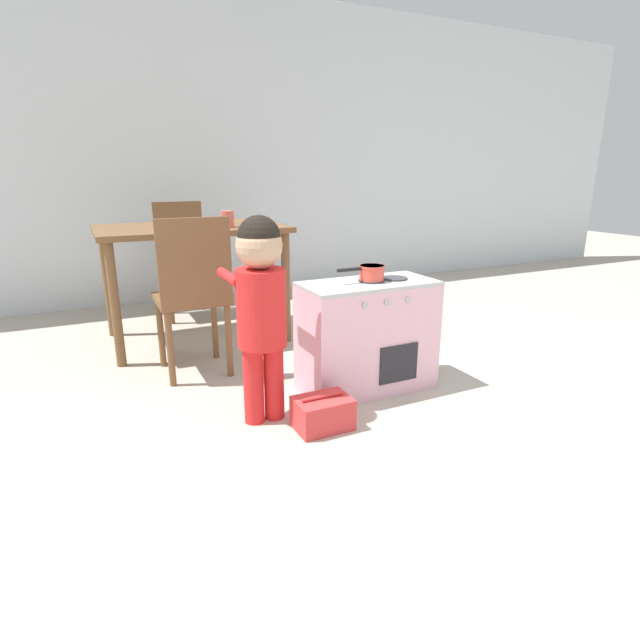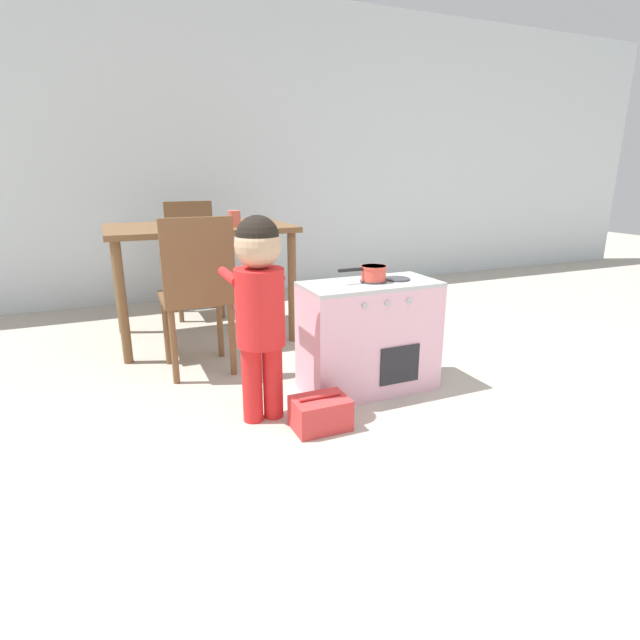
# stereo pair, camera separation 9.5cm
# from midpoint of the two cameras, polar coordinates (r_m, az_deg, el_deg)

# --- Properties ---
(ground_plane) EXTENTS (16.00, 16.00, 0.00)m
(ground_plane) POSITION_cam_midpoint_polar(r_m,az_deg,el_deg) (1.96, 19.65, -19.07)
(ground_plane) COLOR #B2A899
(wall_back) EXTENTS (10.00, 0.06, 2.60)m
(wall_back) POSITION_cam_midpoint_polar(r_m,az_deg,el_deg) (4.75, -9.65, 18.56)
(wall_back) COLOR silver
(wall_back) RESTS_ON ground_plane
(play_kitchen) EXTENTS (0.69, 0.35, 0.59)m
(play_kitchen) POSITION_cam_midpoint_polar(r_m,az_deg,el_deg) (2.61, 6.65, -1.91)
(play_kitchen) COLOR #EAB2C6
(play_kitchen) RESTS_ON ground_plane
(toy_pot) EXTENTS (0.26, 0.13, 0.07)m
(toy_pot) POSITION_cam_midpoint_polar(r_m,az_deg,el_deg) (2.53, 7.15, 5.45)
(toy_pot) COLOR #E04C3D
(toy_pot) RESTS_ON play_kitchen
(child_figure) EXTENTS (0.24, 0.38, 0.94)m
(child_figure) POSITION_cam_midpoint_polar(r_m,az_deg,el_deg) (2.20, -5.72, 2.83)
(child_figure) COLOR red
(child_figure) RESTS_ON ground_plane
(toy_basket) EXTENTS (0.25, 0.18, 0.16)m
(toy_basket) POSITION_cam_midpoint_polar(r_m,az_deg,el_deg) (2.28, 1.26, -10.59)
(toy_basket) COLOR #D13838
(toy_basket) RESTS_ON ground_plane
(dining_table) EXTENTS (1.18, 0.77, 0.77)m
(dining_table) POSITION_cam_midpoint_polar(r_m,az_deg,el_deg) (3.45, -12.81, 8.77)
(dining_table) COLOR brown
(dining_table) RESTS_ON ground_plane
(dining_chair_near) EXTENTS (0.38, 0.38, 0.89)m
(dining_chair_near) POSITION_cam_midpoint_polar(r_m,az_deg,el_deg) (2.82, -12.91, 3.13)
(dining_chair_near) COLOR brown
(dining_chair_near) RESTS_ON ground_plane
(dining_chair_far) EXTENTS (0.38, 0.38, 0.89)m
(dining_chair_far) POSITION_cam_midpoint_polar(r_m,az_deg,el_deg) (4.14, -13.62, 7.24)
(dining_chair_far) COLOR brown
(dining_chair_far) RESTS_ON ground_plane
(cup_on_table) EXTENTS (0.08, 0.08, 0.10)m
(cup_on_table) POSITION_cam_midpoint_polar(r_m,az_deg,el_deg) (3.29, -8.93, 11.36)
(cup_on_table) COLOR #D15B4C
(cup_on_table) RESTS_ON dining_table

